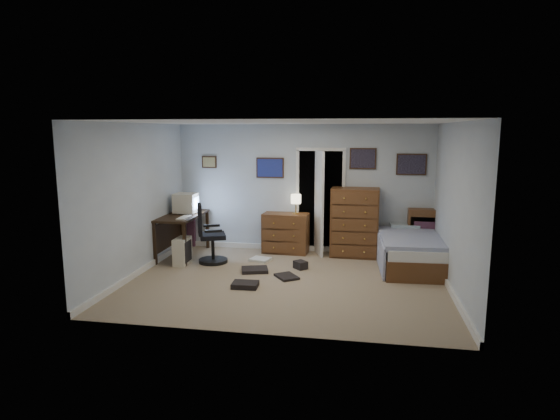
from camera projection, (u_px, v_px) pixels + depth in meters
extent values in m
cube|color=#9B8A6B|center=(286.00, 282.00, 7.47)|extent=(5.00, 4.00, 0.02)
cube|color=black|center=(182.00, 216.00, 8.87)|extent=(0.66, 1.40, 0.04)
cube|color=black|center=(155.00, 244.00, 8.34)|extent=(0.05, 0.05, 0.76)
cube|color=black|center=(185.00, 245.00, 8.26)|extent=(0.05, 0.05, 0.76)
cube|color=black|center=(181.00, 229.00, 9.61)|extent=(0.05, 0.05, 0.76)
cube|color=black|center=(208.00, 230.00, 9.53)|extent=(0.05, 0.05, 0.76)
cube|color=black|center=(168.00, 233.00, 8.97)|extent=(0.05, 1.28, 0.54)
cube|color=beige|center=(186.00, 203.00, 8.97)|extent=(0.41, 0.39, 0.36)
cube|color=#8CB2F2|center=(196.00, 203.00, 8.94)|extent=(0.01, 0.30, 0.24)
cube|color=beige|center=(186.00, 213.00, 9.01)|extent=(0.27, 0.27, 0.02)
cube|color=beige|center=(184.00, 218.00, 8.49)|extent=(0.17, 0.43, 0.03)
cube|color=beige|center=(182.00, 251.00, 8.39)|extent=(0.22, 0.45, 0.48)
cube|color=black|center=(188.00, 251.00, 8.37)|extent=(0.01, 0.32, 0.37)
cylinder|color=black|center=(213.00, 261.00, 8.53)|extent=(0.68, 0.68, 0.06)
cylinder|color=black|center=(213.00, 249.00, 8.50)|extent=(0.08, 0.08, 0.40)
cube|color=black|center=(213.00, 236.00, 8.45)|extent=(0.58, 0.58, 0.08)
cube|color=black|center=(200.00, 219.00, 8.36)|extent=(0.21, 0.40, 0.55)
cube|color=black|center=(213.00, 231.00, 8.20)|extent=(0.30, 0.16, 0.04)
cube|color=black|center=(212.00, 226.00, 8.66)|extent=(0.30, 0.16, 0.04)
cube|color=maroon|center=(192.00, 226.00, 9.72)|extent=(0.17, 0.17, 0.82)
cube|color=brown|center=(286.00, 233.00, 9.17)|extent=(0.90, 0.50, 0.78)
cylinder|color=gold|center=(296.00, 213.00, 9.07)|extent=(0.12, 0.12, 0.02)
cylinder|color=gold|center=(296.00, 207.00, 9.05)|extent=(0.02, 0.02, 0.23)
cylinder|color=beige|center=(296.00, 199.00, 9.03)|extent=(0.21, 0.21, 0.18)
cube|color=black|center=(322.00, 199.00, 9.47)|extent=(0.90, 0.60, 2.00)
cube|color=white|center=(297.00, 201.00, 9.23)|extent=(0.06, 0.05, 2.00)
cube|color=white|center=(343.00, 202.00, 9.07)|extent=(0.06, 0.05, 2.00)
cube|color=white|center=(321.00, 149.00, 8.98)|extent=(0.96, 0.05, 0.06)
cube|color=white|center=(317.00, 202.00, 9.05)|extent=(0.31, 0.77, 2.00)
sphere|color=gold|center=(333.00, 204.00, 8.85)|extent=(0.06, 0.06, 0.06)
cube|color=brown|center=(355.00, 222.00, 8.88)|extent=(0.90, 0.54, 1.31)
cube|color=brown|center=(435.00, 234.00, 8.78)|extent=(1.03, 0.27, 0.93)
cube|color=black|center=(437.00, 225.00, 8.67)|extent=(0.95, 0.12, 0.31)
cube|color=maroon|center=(436.00, 228.00, 8.68)|extent=(0.83, 0.13, 0.23)
cube|color=brown|center=(409.00, 257.00, 8.24)|extent=(1.05, 1.97, 0.34)
cube|color=white|center=(410.00, 243.00, 8.20)|extent=(1.01, 1.93, 0.17)
cube|color=#4E5891|center=(411.00, 239.00, 8.08)|extent=(1.10, 1.68, 0.10)
cube|color=#4E5891|center=(380.00, 252.00, 8.19)|extent=(0.12, 1.64, 0.52)
cube|color=#62889D|center=(404.00, 227.00, 8.88)|extent=(0.55, 0.39, 0.13)
cube|color=#331E11|center=(209.00, 162.00, 9.42)|extent=(0.30, 0.03, 0.24)
cube|color=olive|center=(209.00, 162.00, 9.40)|extent=(0.25, 0.01, 0.19)
cube|color=#331E11|center=(270.00, 168.00, 9.22)|extent=(0.55, 0.03, 0.40)
cube|color=#0B2053|center=(270.00, 168.00, 9.20)|extent=(0.50, 0.01, 0.35)
cube|color=#331E11|center=(363.00, 159.00, 8.88)|extent=(0.50, 0.03, 0.40)
cube|color=black|center=(363.00, 159.00, 8.87)|extent=(0.45, 0.01, 0.35)
cube|color=#331E11|center=(411.00, 164.00, 8.75)|extent=(0.55, 0.03, 0.40)
cube|color=black|center=(412.00, 164.00, 8.73)|extent=(0.50, 0.01, 0.35)
cube|color=black|center=(287.00, 277.00, 7.64)|extent=(0.47, 0.49, 0.04)
cube|color=black|center=(255.00, 270.00, 7.97)|extent=(0.52, 0.45, 0.06)
cube|color=black|center=(245.00, 285.00, 7.17)|extent=(0.40, 0.31, 0.08)
cube|color=silver|center=(260.00, 259.00, 8.63)|extent=(0.41, 0.37, 0.05)
cube|color=black|center=(300.00, 265.00, 8.13)|extent=(0.28, 0.28, 0.14)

